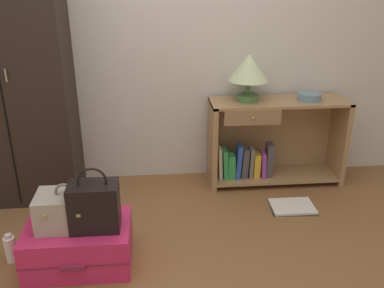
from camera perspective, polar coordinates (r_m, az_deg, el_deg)
back_wall at (r=3.46m, az=-4.64°, el=15.90°), size 6.40×0.10×2.60m
wardrobe at (r=3.38m, az=-23.24°, el=9.35°), size 0.84×0.47×2.06m
bookshelf at (r=3.61m, az=10.26°, el=0.19°), size 1.11×0.35×0.72m
table_lamp at (r=3.37m, az=7.58°, el=9.83°), size 0.31×0.31×0.37m
bowl at (r=3.54m, az=15.34°, el=6.13°), size 0.19×0.19×0.06m
suitcase_large at (r=2.76m, az=-14.81°, el=-12.85°), size 0.63×0.44×0.27m
train_case at (r=2.65m, az=-16.42°, el=-8.41°), size 0.34×0.25×0.28m
handbag at (r=2.57m, az=-12.89°, el=-8.03°), size 0.29×0.18×0.39m
bottle at (r=2.95m, az=-23.04°, el=-12.71°), size 0.07×0.07×0.19m
open_book_on_floor at (r=3.38m, az=13.23°, el=-8.13°), size 0.35×0.27×0.02m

